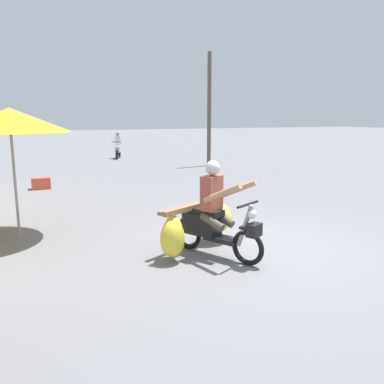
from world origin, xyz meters
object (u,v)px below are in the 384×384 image
object	(u,v)px
market_umbrella_near_shop	(10,120)
motorbike_main_loaded	(206,221)
motorbike_distant_ahead_left	(118,148)
produce_crate	(41,183)
utility_pole	(209,110)

from	to	relation	value
market_umbrella_near_shop	motorbike_main_loaded	bearing A→B (deg)	-35.58
market_umbrella_near_shop	motorbike_distant_ahead_left	bearing A→B (deg)	69.62
market_umbrella_near_shop	produce_crate	distance (m)	5.61
motorbike_main_loaded	produce_crate	world-z (taller)	motorbike_main_loaded
motorbike_distant_ahead_left	produce_crate	bearing A→B (deg)	-118.04
utility_pole	market_umbrella_near_shop	bearing A→B (deg)	-133.72
produce_crate	motorbike_main_loaded	bearing A→B (deg)	-72.40
motorbike_distant_ahead_left	produce_crate	world-z (taller)	motorbike_distant_ahead_left
market_umbrella_near_shop	utility_pole	distance (m)	11.63
market_umbrella_near_shop	utility_pole	xyz separation A→B (m)	(8.04, 8.41, 0.32)
motorbike_main_loaded	motorbike_distant_ahead_left	bearing A→B (deg)	82.62
motorbike_distant_ahead_left	produce_crate	distance (m)	9.18
produce_crate	utility_pole	bearing A→B (deg)	23.39
motorbike_distant_ahead_left	market_umbrella_near_shop	xyz separation A→B (m)	(-4.94, -13.30, 1.63)
utility_pole	motorbike_distant_ahead_left	bearing A→B (deg)	122.34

